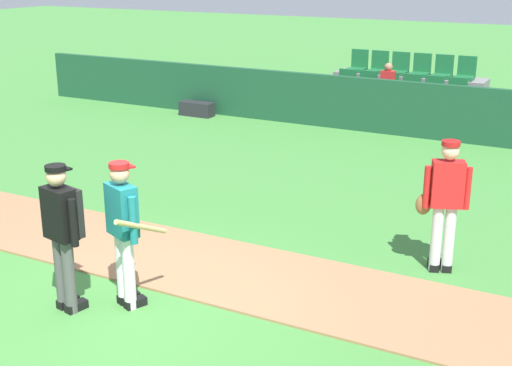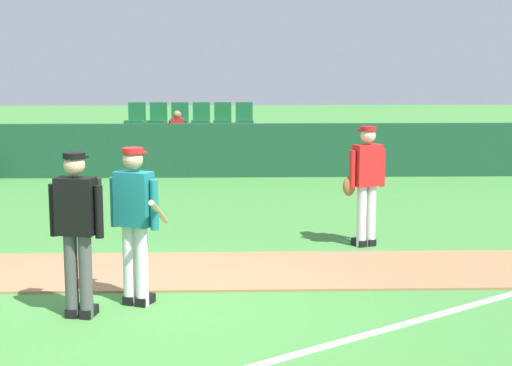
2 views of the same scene
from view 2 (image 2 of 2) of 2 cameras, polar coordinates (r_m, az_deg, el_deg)
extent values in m
plane|color=#42843A|center=(8.67, -9.05, -9.17)|extent=(80.00, 80.00, 0.00)
cube|color=#9E704C|center=(10.09, -7.96, -6.44)|extent=(28.00, 1.83, 0.03)
cube|color=white|center=(8.34, 11.71, -9.94)|extent=(10.00, 6.81, 0.01)
cube|color=#19472D|center=(18.09, -5.16, 2.40)|extent=(20.00, 0.16, 1.26)
cube|color=slate|center=(19.58, -4.88, 1.49)|extent=(3.90, 2.10, 0.30)
cube|color=slate|center=(19.12, -4.97, 2.37)|extent=(3.80, 0.85, 0.40)
cube|color=#196033|center=(19.12, -9.12, 3.04)|extent=(0.44, 0.40, 0.08)
cube|color=#196033|center=(19.31, -9.05, 3.85)|extent=(0.44, 0.08, 0.50)
cube|color=#196033|center=(19.06, -7.47, 3.06)|extent=(0.44, 0.40, 0.08)
cube|color=#196033|center=(19.25, -7.42, 3.87)|extent=(0.44, 0.08, 0.50)
cube|color=#196033|center=(19.01, -5.82, 3.07)|extent=(0.44, 0.40, 0.08)
cube|color=#196033|center=(19.20, -5.79, 3.88)|extent=(0.44, 0.08, 0.50)
cube|color=red|center=(19.03, -5.83, 3.99)|extent=(0.32, 0.22, 0.52)
sphere|color=#9E7051|center=(19.00, -5.84, 5.04)|extent=(0.20, 0.20, 0.20)
cube|color=#196033|center=(18.98, -4.16, 3.09)|extent=(0.44, 0.40, 0.08)
cube|color=#196033|center=(19.17, -4.14, 3.90)|extent=(0.44, 0.08, 0.50)
cube|color=#196033|center=(18.96, -2.50, 3.10)|extent=(0.44, 0.40, 0.08)
cube|color=#196033|center=(19.16, -2.50, 3.91)|extent=(0.44, 0.08, 0.50)
cube|color=#196033|center=(18.96, -0.84, 3.10)|extent=(0.44, 0.40, 0.08)
cube|color=#196033|center=(19.16, -0.85, 3.91)|extent=(0.44, 0.08, 0.50)
cube|color=slate|center=(19.92, -4.84, 3.79)|extent=(3.80, 0.85, 0.40)
cube|color=#196033|center=(19.93, -8.83, 4.44)|extent=(0.44, 0.40, 0.08)
cube|color=#196033|center=(20.13, -8.77, 5.20)|extent=(0.44, 0.08, 0.50)
cube|color=#196033|center=(19.86, -7.25, 4.46)|extent=(0.44, 0.40, 0.08)
cube|color=#196033|center=(20.07, -7.20, 5.22)|extent=(0.44, 0.08, 0.50)
cube|color=#196033|center=(19.82, -5.66, 4.48)|extent=(0.44, 0.40, 0.08)
cube|color=#196033|center=(20.02, -5.63, 5.24)|extent=(0.44, 0.08, 0.50)
cube|color=#196033|center=(19.79, -4.07, 4.49)|extent=(0.44, 0.40, 0.08)
cube|color=#196033|center=(19.99, -4.05, 5.25)|extent=(0.44, 0.08, 0.50)
cube|color=#196033|center=(19.77, -2.47, 4.50)|extent=(0.44, 0.40, 0.08)
cube|color=#196033|center=(19.97, -2.47, 5.26)|extent=(0.44, 0.08, 0.50)
cube|color=#196033|center=(19.77, -0.87, 4.51)|extent=(0.44, 0.40, 0.08)
cube|color=#196033|center=(19.97, -0.88, 5.27)|extent=(0.44, 0.08, 0.50)
cylinder|color=white|center=(8.72, -9.34, -5.99)|extent=(0.14, 0.14, 0.90)
cylinder|color=white|center=(8.64, -8.42, -6.10)|extent=(0.14, 0.14, 0.90)
cube|color=black|center=(8.88, -9.07, -8.40)|extent=(0.21, 0.29, 0.10)
cube|color=black|center=(8.80, -8.16, -8.53)|extent=(0.21, 0.29, 0.10)
cube|color=#197075|center=(8.51, -9.00, -1.17)|extent=(0.45, 0.36, 0.60)
cylinder|color=#197075|center=(8.65, -10.42, -1.38)|extent=(0.09, 0.09, 0.55)
cylinder|color=#197075|center=(8.40, -7.52, -1.61)|extent=(0.09, 0.09, 0.55)
sphere|color=tan|center=(8.45, -9.07, 1.71)|extent=(0.22, 0.22, 0.22)
cylinder|color=#B21919|center=(8.44, -9.09, 2.38)|extent=(0.23, 0.23, 0.06)
cube|color=#B21919|center=(8.53, -8.74, 2.25)|extent=(0.21, 0.18, 0.02)
cylinder|color=tan|center=(8.51, -7.18, -2.16)|extent=(0.14, 0.80, 0.41)
cylinder|color=#4C4C4C|center=(8.40, -13.47, -6.69)|extent=(0.14, 0.14, 0.90)
cylinder|color=#4C4C4C|center=(8.34, -12.46, -6.77)|extent=(0.14, 0.14, 0.90)
cube|color=black|center=(8.57, -13.21, -9.16)|extent=(0.17, 0.28, 0.10)
cube|color=black|center=(8.51, -12.21, -9.26)|extent=(0.17, 0.28, 0.10)
cube|color=black|center=(8.20, -13.15, -1.67)|extent=(0.44, 0.30, 0.60)
cylinder|color=black|center=(8.32, -14.72, -1.94)|extent=(0.09, 0.09, 0.55)
cylinder|color=black|center=(8.12, -11.52, -2.09)|extent=(0.09, 0.09, 0.55)
sphere|color=tan|center=(8.14, -13.26, 1.30)|extent=(0.22, 0.22, 0.22)
cylinder|color=black|center=(8.12, -13.28, 2.00)|extent=(0.23, 0.23, 0.06)
cube|color=black|center=(8.22, -12.99, 1.88)|extent=(0.20, 0.16, 0.02)
cube|color=black|center=(8.32, -12.79, -1.51)|extent=(0.45, 0.17, 0.56)
cylinder|color=silver|center=(11.35, 7.80, -2.46)|extent=(0.14, 0.14, 0.90)
cylinder|color=silver|center=(11.43, 8.48, -2.39)|extent=(0.14, 0.14, 0.90)
cube|color=black|center=(11.49, 7.60, -4.36)|extent=(0.21, 0.29, 0.10)
cube|color=black|center=(11.57, 8.28, -4.28)|extent=(0.21, 0.29, 0.10)
cube|color=red|center=(11.27, 8.23, 1.31)|extent=(0.45, 0.35, 0.60)
cylinder|color=red|center=(11.15, 7.13, 0.99)|extent=(0.09, 0.09, 0.55)
cylinder|color=red|center=(11.41, 9.29, 1.13)|extent=(0.09, 0.09, 0.55)
sphere|color=beige|center=(11.22, 8.28, 3.49)|extent=(0.22, 0.22, 0.22)
cylinder|color=#B21919|center=(11.21, 8.29, 4.00)|extent=(0.23, 0.23, 0.06)
cube|color=#B21919|center=(11.30, 8.02, 3.89)|extent=(0.21, 0.18, 0.02)
ellipsoid|color=brown|center=(11.22, 6.89, -0.24)|extent=(0.23, 0.19, 0.28)
camera|label=1|loc=(4.65, 57.03, 20.48)|focal=49.01mm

